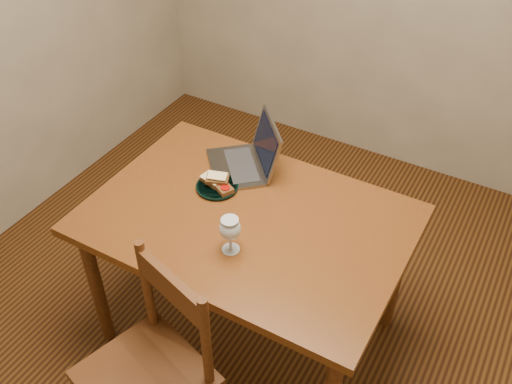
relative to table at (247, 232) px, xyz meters
The scene contains 9 objects.
floor 0.67m from the table, 78.65° to the left, with size 3.20×3.20×0.02m, color black.
table is the anchor object (origin of this frame).
chair 0.66m from the table, 93.56° to the right, with size 0.53×0.52×0.46m.
plate 0.24m from the table, 155.78° to the left, with size 0.18×0.18×0.02m, color black.
sandwich_cheese 0.28m from the table, 156.81° to the left, with size 0.10×0.06×0.03m, color #381E0C, non-canonical shape.
sandwich_tomato 0.22m from the table, 153.84° to the left, with size 0.10×0.06×0.03m, color #381E0C, non-canonical shape.
sandwich_top 0.26m from the table, 154.77° to the left, with size 0.10×0.06×0.03m, color #381E0C, non-canonical shape.
milk_glass 0.26m from the table, 78.03° to the right, with size 0.08×0.08×0.16m, color white, non-canonical shape.
laptop 0.37m from the table, 118.26° to the left, with size 0.42×0.43×0.23m.
Camera 1 is at (0.86, -1.56, 2.31)m, focal length 40.00 mm.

